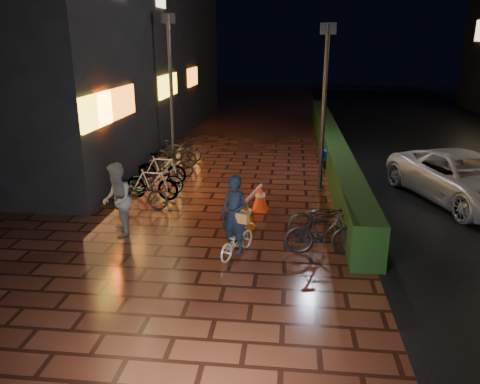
# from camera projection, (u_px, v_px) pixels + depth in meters

# --- Properties ---
(ground) EXTENTS (80.00, 80.00, 0.00)m
(ground) POSITION_uv_depth(u_px,v_px,m) (218.00, 228.00, 11.44)
(ground) COLOR #381911
(ground) RESTS_ON ground
(hedge) EXTENTS (0.70, 20.00, 1.00)m
(hedge) POSITION_uv_depth(u_px,v_px,m) (331.00, 144.00, 18.51)
(hedge) COLOR black
(hedge) RESTS_ON ground
(bystander_person) EXTENTS (0.92, 1.02, 1.73)m
(bystander_person) POSITION_uv_depth(u_px,v_px,m) (117.00, 200.00, 10.83)
(bystander_person) COLOR slate
(bystander_person) RESTS_ON ground
(van) EXTENTS (3.80, 5.48, 1.39)m
(van) POSITION_uv_depth(u_px,v_px,m) (464.00, 179.00, 13.08)
(van) COLOR #AAA9AE
(van) RESTS_ON ground
(storefront_block) EXTENTS (12.09, 22.00, 9.00)m
(storefront_block) POSITION_uv_depth(u_px,v_px,m) (54.00, 38.00, 21.90)
(storefront_block) COLOR black
(storefront_block) RESTS_ON ground
(lamp_post_hedge) EXTENTS (0.47, 0.14, 4.87)m
(lamp_post_hedge) POSITION_uv_depth(u_px,v_px,m) (324.00, 101.00, 13.82)
(lamp_post_hedge) COLOR black
(lamp_post_hedge) RESTS_ON ground
(lamp_post_sf) EXTENTS (0.51, 0.23, 5.33)m
(lamp_post_sf) POSITION_uv_depth(u_px,v_px,m) (171.00, 81.00, 17.59)
(lamp_post_sf) COLOR black
(lamp_post_sf) RESTS_ON ground
(cyclist) EXTENTS (0.92, 1.32, 1.80)m
(cyclist) POSITION_uv_depth(u_px,v_px,m) (236.00, 227.00, 9.79)
(cyclist) COLOR silver
(cyclist) RESTS_ON ground
(traffic_barrier) EXTENTS (0.72, 1.77, 0.72)m
(traffic_barrier) POSITION_uv_depth(u_px,v_px,m) (253.00, 206.00, 11.97)
(traffic_barrier) COLOR orange
(traffic_barrier) RESTS_ON ground
(cart_assembly) EXTENTS (0.64, 0.67, 1.12)m
(cart_assembly) POSITION_uv_depth(u_px,v_px,m) (327.00, 156.00, 16.17)
(cart_assembly) COLOR black
(cart_assembly) RESTS_ON ground
(parked_bikes_storefront) EXTENTS (1.91, 6.11, 0.98)m
(parked_bikes_storefront) POSITION_uv_depth(u_px,v_px,m) (163.00, 169.00, 15.04)
(parked_bikes_storefront) COLOR black
(parked_bikes_storefront) RESTS_ON ground
(parked_bikes_hedge) EXTENTS (1.79, 1.75, 0.98)m
(parked_bikes_hedge) POSITION_uv_depth(u_px,v_px,m) (323.00, 224.00, 10.46)
(parked_bikes_hedge) COLOR black
(parked_bikes_hedge) RESTS_ON ground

